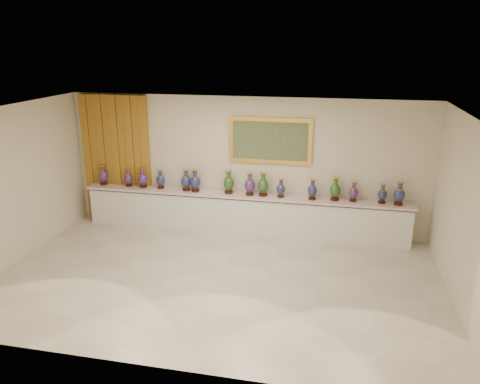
{
  "coord_description": "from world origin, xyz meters",
  "views": [
    {
      "loc": [
        1.98,
        -7.33,
        4.11
      ],
      "look_at": [
        0.06,
        1.7,
        1.13
      ],
      "focal_mm": 35.0,
      "sensor_mm": 36.0,
      "label": 1
    }
  ],
  "objects_px": {
    "counter": "(243,214)",
    "vase_2": "(143,179)",
    "vase_0": "(103,176)",
    "vase_1": "(128,179)"
  },
  "relations": [
    {
      "from": "counter",
      "to": "vase_0",
      "type": "height_order",
      "value": "vase_0"
    },
    {
      "from": "vase_1",
      "to": "vase_2",
      "type": "distance_m",
      "value": 0.37
    },
    {
      "from": "vase_0",
      "to": "vase_1",
      "type": "relative_size",
      "value": 1.13
    },
    {
      "from": "vase_1",
      "to": "vase_2",
      "type": "xyz_separation_m",
      "value": [
        0.37,
        -0.03,
        0.03
      ]
    },
    {
      "from": "vase_0",
      "to": "vase_2",
      "type": "xyz_separation_m",
      "value": [
        1.0,
        -0.03,
        0.0
      ]
    },
    {
      "from": "counter",
      "to": "vase_1",
      "type": "bearing_deg",
      "value": 179.64
    },
    {
      "from": "vase_1",
      "to": "vase_2",
      "type": "height_order",
      "value": "vase_2"
    },
    {
      "from": "counter",
      "to": "vase_2",
      "type": "distance_m",
      "value": 2.43
    },
    {
      "from": "vase_1",
      "to": "counter",
      "type": "bearing_deg",
      "value": -0.36
    },
    {
      "from": "counter",
      "to": "vase_1",
      "type": "relative_size",
      "value": 17.7
    }
  ]
}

